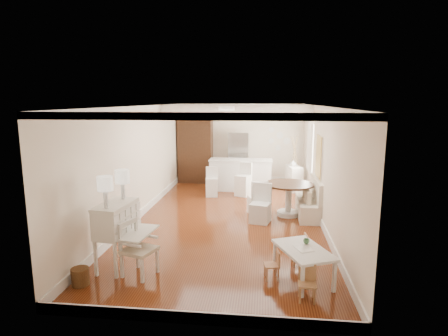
% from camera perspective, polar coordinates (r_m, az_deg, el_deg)
% --- Properties ---
extents(room, '(9.00, 9.04, 2.82)m').
position_cam_1_polar(room, '(9.36, 1.13, 4.44)').
color(room, brown).
rests_on(room, ground).
extents(secretary_bureau, '(1.02, 1.04, 1.18)m').
position_cam_1_polar(secretary_bureau, '(6.97, -16.00, -9.82)').
color(secretary_bureau, white).
rests_on(secretary_bureau, ground).
extents(gustavian_armchair, '(0.68, 0.68, 0.94)m').
position_cam_1_polar(gustavian_armchair, '(6.61, -12.79, -11.94)').
color(gustavian_armchair, silver).
rests_on(gustavian_armchair, ground).
extents(wicker_basket, '(0.31, 0.31, 0.28)m').
position_cam_1_polar(wicker_basket, '(6.69, -21.06, -15.18)').
color(wicker_basket, '#57371B').
rests_on(wicker_basket, ground).
extents(kids_table, '(1.03, 1.27, 0.55)m').
position_cam_1_polar(kids_table, '(6.49, 11.92, -14.18)').
color(kids_table, white).
rests_on(kids_table, ground).
extents(kids_chair_a, '(0.28, 0.28, 0.50)m').
position_cam_1_polar(kids_chair_a, '(6.46, 7.27, -14.39)').
color(kids_chair_a, '#B47A52').
rests_on(kids_chair_a, ground).
extents(kids_chair_b, '(0.30, 0.30, 0.56)m').
position_cam_1_polar(kids_chair_b, '(7.06, 11.41, -12.03)').
color(kids_chair_b, '#B27D51').
rests_on(kids_chair_b, ground).
extents(kids_chair_c, '(0.27, 0.27, 0.54)m').
position_cam_1_polar(kids_chair_c, '(5.91, 12.57, -16.82)').
color(kids_chair_c, '#A9784D').
rests_on(kids_chair_c, ground).
extents(banquette, '(0.52, 1.60, 0.98)m').
position_cam_1_polar(banquette, '(9.83, 12.64, -4.37)').
color(banquette, silver).
rests_on(banquette, ground).
extents(dining_table, '(1.25, 1.25, 0.85)m').
position_cam_1_polar(dining_table, '(9.77, 9.79, -4.75)').
color(dining_table, '#412415').
rests_on(dining_table, ground).
extents(slip_chair_near, '(0.55, 0.56, 0.94)m').
position_cam_1_polar(slip_chair_near, '(9.14, 5.56, -5.39)').
color(slip_chair_near, silver).
rests_on(slip_chair_near, ground).
extents(slip_chair_far, '(0.55, 0.56, 0.92)m').
position_cam_1_polar(slip_chair_far, '(9.78, 5.13, -4.42)').
color(slip_chair_far, white).
rests_on(slip_chair_far, ground).
extents(breakfast_counter, '(2.05, 0.65, 1.03)m').
position_cam_1_polar(breakfast_counter, '(12.31, 2.54, -1.04)').
color(breakfast_counter, white).
rests_on(breakfast_counter, ground).
extents(bar_stool_left, '(0.40, 0.40, 0.90)m').
position_cam_1_polar(bar_stool_left, '(11.55, -1.88, -2.12)').
color(bar_stool_left, silver).
rests_on(bar_stool_left, ground).
extents(bar_stool_right, '(0.54, 0.54, 1.03)m').
position_cam_1_polar(bar_stool_right, '(11.61, 2.94, -1.75)').
color(bar_stool_right, white).
rests_on(bar_stool_right, ground).
extents(pantry_cabinet, '(1.20, 0.60, 2.30)m').
position_cam_1_polar(pantry_cabinet, '(13.48, -4.38, 2.67)').
color(pantry_cabinet, '#381E11').
rests_on(pantry_cabinet, ground).
extents(fridge, '(0.75, 0.65, 1.80)m').
position_cam_1_polar(fridge, '(13.27, 3.71, 1.47)').
color(fridge, silver).
rests_on(fridge, ground).
extents(sideboard, '(0.54, 0.91, 0.81)m').
position_cam_1_polar(sideboard, '(12.50, 10.59, -1.55)').
color(sideboard, silver).
rests_on(sideboard, ground).
extents(pencil_cup, '(0.14, 0.14, 0.08)m').
position_cam_1_polar(pencil_cup, '(6.58, 12.43, -10.87)').
color(pencil_cup, '#50895A').
rests_on(pencil_cup, kids_table).
extents(branch_vase, '(0.21, 0.21, 0.19)m').
position_cam_1_polar(branch_vase, '(12.45, 10.50, 0.75)').
color(branch_vase, white).
rests_on(branch_vase, sideboard).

